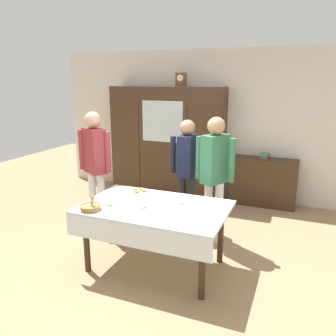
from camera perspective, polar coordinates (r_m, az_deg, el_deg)
ground_plane at (r=4.41m, az=-1.02°, el=-14.87°), size 12.00×12.00×0.00m
back_wall at (r=6.41m, az=8.38°, el=7.14°), size 6.40×0.10×2.70m
dining_table at (r=3.92m, az=-2.43°, el=-7.91°), size 1.66×1.06×0.77m
wall_cabinet at (r=6.46m, az=-0.16°, el=4.43°), size 2.17×0.46×2.05m
mantel_clock at (r=6.25m, az=2.19°, el=14.61°), size 0.18×0.11×0.24m
bookshelf_low at (r=6.21m, az=15.62°, el=-2.27°), size 1.13×0.35×0.84m
book_stack at (r=6.09m, az=15.92°, el=1.93°), size 0.15×0.22×0.09m
tea_cup_back_edge at (r=3.96m, az=-9.88°, el=-5.88°), size 0.13×0.13×0.06m
tea_cup_center at (r=3.95m, az=2.00°, el=-5.70°), size 0.13×0.13×0.06m
tea_cup_far_left at (r=3.85m, az=-4.38°, el=-6.30°), size 0.13×0.13×0.06m
bread_basket at (r=3.87m, az=-12.88°, el=-6.39°), size 0.24×0.24×0.16m
pastry_plate at (r=4.36m, az=-4.82°, el=-3.93°), size 0.28×0.28×0.05m
spoon_near_left at (r=3.56m, az=1.55°, el=-8.45°), size 0.12×0.02×0.01m
spoon_near_right at (r=3.76m, az=-6.73°, el=-7.28°), size 0.12×0.02×0.01m
person_behind_table_right at (r=5.00m, az=-12.17°, el=1.54°), size 0.52×0.35×1.74m
person_beside_shelf at (r=4.49m, az=7.85°, el=0.04°), size 0.52×0.41×1.71m
person_near_right_end at (r=4.94m, az=3.22°, el=0.74°), size 0.52×0.37×1.62m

